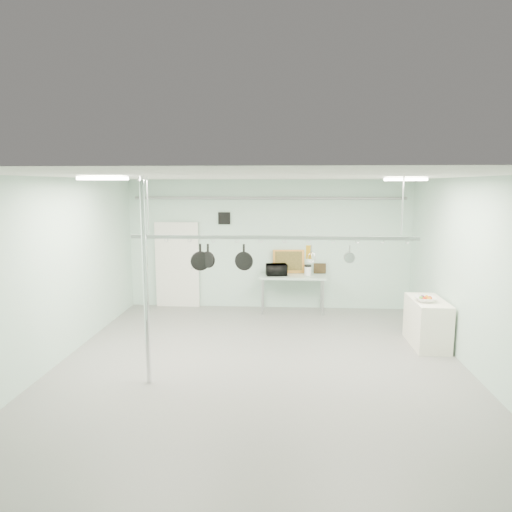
# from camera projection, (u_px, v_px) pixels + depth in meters

# --- Properties ---
(floor) EXTENTS (8.00, 8.00, 0.00)m
(floor) POSITION_uv_depth(u_px,v_px,m) (260.00, 370.00, 7.64)
(floor) COLOR gray
(floor) RESTS_ON ground
(ceiling) EXTENTS (7.00, 8.00, 0.02)m
(ceiling) POSITION_uv_depth(u_px,v_px,m) (260.00, 177.00, 7.15)
(ceiling) COLOR silver
(ceiling) RESTS_ON back_wall
(back_wall) EXTENTS (7.00, 0.02, 3.20)m
(back_wall) POSITION_uv_depth(u_px,v_px,m) (269.00, 245.00, 11.33)
(back_wall) COLOR #ADCFC1
(back_wall) RESTS_ON floor
(right_wall) EXTENTS (0.02, 8.00, 3.20)m
(right_wall) POSITION_uv_depth(u_px,v_px,m) (481.00, 279.00, 7.18)
(right_wall) COLOR #ADCFC1
(right_wall) RESTS_ON floor
(door) EXTENTS (1.10, 0.10, 2.20)m
(door) POSITION_uv_depth(u_px,v_px,m) (177.00, 266.00, 11.51)
(door) COLOR silver
(door) RESTS_ON floor
(wall_vent) EXTENTS (0.30, 0.04, 0.30)m
(wall_vent) POSITION_uv_depth(u_px,v_px,m) (224.00, 218.00, 11.28)
(wall_vent) COLOR black
(wall_vent) RESTS_ON back_wall
(conduit_pipe) EXTENTS (6.60, 0.07, 0.07)m
(conduit_pipe) POSITION_uv_depth(u_px,v_px,m) (269.00, 198.00, 11.06)
(conduit_pipe) COLOR gray
(conduit_pipe) RESTS_ON back_wall
(chrome_pole) EXTENTS (0.08, 0.08, 3.20)m
(chrome_pole) POSITION_uv_depth(u_px,v_px,m) (146.00, 283.00, 6.91)
(chrome_pole) COLOR silver
(chrome_pole) RESTS_ON floor
(prep_table) EXTENTS (1.60, 0.70, 0.91)m
(prep_table) POSITION_uv_depth(u_px,v_px,m) (293.00, 278.00, 11.02)
(prep_table) COLOR #A1BEAE
(prep_table) RESTS_ON floor
(side_cabinet) EXTENTS (0.60, 1.20, 0.90)m
(side_cabinet) POSITION_uv_depth(u_px,v_px,m) (427.00, 323.00, 8.75)
(side_cabinet) COLOR white
(side_cabinet) RESTS_ON floor
(pot_rack) EXTENTS (4.80, 0.06, 1.00)m
(pot_rack) POSITION_uv_depth(u_px,v_px,m) (273.00, 236.00, 7.58)
(pot_rack) COLOR #B7B7BC
(pot_rack) RESTS_ON ceiling
(light_panel_left) EXTENTS (0.65, 0.30, 0.05)m
(light_panel_left) POSITION_uv_depth(u_px,v_px,m) (103.00, 178.00, 6.50)
(light_panel_left) COLOR white
(light_panel_left) RESTS_ON ceiling
(light_panel_right) EXTENTS (0.65, 0.30, 0.05)m
(light_panel_right) POSITION_uv_depth(u_px,v_px,m) (405.00, 179.00, 7.59)
(light_panel_right) COLOR white
(light_panel_right) RESTS_ON ceiling
(microwave) EXTENTS (0.54, 0.41, 0.27)m
(microwave) POSITION_uv_depth(u_px,v_px,m) (277.00, 270.00, 11.00)
(microwave) COLOR black
(microwave) RESTS_ON prep_table
(coffee_canister) EXTENTS (0.21, 0.21, 0.21)m
(coffee_canister) POSITION_uv_depth(u_px,v_px,m) (308.00, 271.00, 11.00)
(coffee_canister) COLOR white
(coffee_canister) RESTS_ON prep_table
(painting_large) EXTENTS (0.79, 0.18, 0.58)m
(painting_large) POSITION_uv_depth(u_px,v_px,m) (289.00, 261.00, 11.27)
(painting_large) COLOR orange
(painting_large) RESTS_ON prep_table
(painting_small) EXTENTS (0.30, 0.09, 0.25)m
(painting_small) POSITION_uv_depth(u_px,v_px,m) (320.00, 268.00, 11.25)
(painting_small) COLOR black
(painting_small) RESTS_ON prep_table
(fruit_bowl) EXTENTS (0.40, 0.40, 0.09)m
(fruit_bowl) POSITION_uv_depth(u_px,v_px,m) (425.00, 299.00, 8.54)
(fruit_bowl) COLOR white
(fruit_bowl) RESTS_ON side_cabinet
(skillet_left) EXTENTS (0.33, 0.16, 0.46)m
(skillet_left) POSITION_uv_depth(u_px,v_px,m) (200.00, 257.00, 7.71)
(skillet_left) COLOR black
(skillet_left) RESTS_ON pot_rack
(skillet_mid) EXTENTS (0.27, 0.18, 0.38)m
(skillet_mid) POSITION_uv_depth(u_px,v_px,m) (208.00, 255.00, 7.70)
(skillet_mid) COLOR black
(skillet_mid) RESTS_ON pot_rack
(skillet_right) EXTENTS (0.32, 0.13, 0.43)m
(skillet_right) POSITION_uv_depth(u_px,v_px,m) (244.00, 257.00, 7.67)
(skillet_right) COLOR black
(skillet_right) RESTS_ON pot_rack
(whisk) EXTENTS (0.21, 0.21, 0.32)m
(whisk) POSITION_uv_depth(u_px,v_px,m) (311.00, 254.00, 7.59)
(whisk) COLOR #A3A3A7
(whisk) RESTS_ON pot_rack
(grater) EXTENTS (0.10, 0.06, 0.25)m
(grater) POSITION_uv_depth(u_px,v_px,m) (309.00, 252.00, 7.58)
(grater) COLOR yellow
(grater) RESTS_ON pot_rack
(saucepan) EXTENTS (0.19, 0.12, 0.31)m
(saucepan) POSITION_uv_depth(u_px,v_px,m) (350.00, 254.00, 7.55)
(saucepan) COLOR #B2B1B6
(saucepan) RESTS_ON pot_rack
(fruit_cluster) EXTENTS (0.24, 0.24, 0.09)m
(fruit_cluster) POSITION_uv_depth(u_px,v_px,m) (426.00, 297.00, 8.53)
(fruit_cluster) COLOR #B62610
(fruit_cluster) RESTS_ON fruit_bowl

